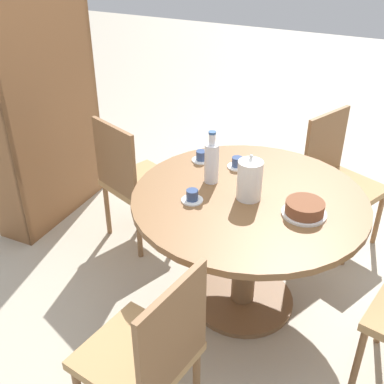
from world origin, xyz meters
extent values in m
plane|color=#B2A893|center=(0.00, 0.00, 0.00)|extent=(14.00, 14.00, 0.00)
cylinder|color=brown|center=(0.00, 0.00, 0.01)|extent=(0.59, 0.59, 0.03)
cylinder|color=brown|center=(0.00, 0.00, 0.36)|extent=(0.13, 0.13, 0.66)
cylinder|color=brown|center=(0.00, 0.00, 0.71)|extent=(1.22, 1.22, 0.04)
cylinder|color=olive|center=(0.44, 0.62, 0.20)|extent=(0.03, 0.03, 0.39)
cylinder|color=olive|center=(0.58, 0.95, 0.20)|extent=(0.03, 0.03, 0.39)
cylinder|color=olive|center=(0.11, 0.75, 0.20)|extent=(0.03, 0.03, 0.39)
cylinder|color=olive|center=(0.24, 1.09, 0.20)|extent=(0.03, 0.03, 0.39)
cube|color=tan|center=(0.34, 0.85, 0.42)|extent=(0.55, 0.55, 0.04)
cube|color=olive|center=(0.16, 0.93, 0.66)|extent=(0.17, 0.38, 0.45)
cylinder|color=olive|center=(-0.70, 0.30, 0.20)|extent=(0.03, 0.03, 0.39)
cylinder|color=olive|center=(-0.76, -0.05, 0.20)|extent=(0.03, 0.03, 0.39)
cube|color=tan|center=(-0.91, 0.16, 0.42)|extent=(0.49, 0.49, 0.04)
cube|color=olive|center=(-0.94, -0.04, 0.66)|extent=(0.40, 0.09, 0.45)
cylinder|color=olive|center=(-0.33, -0.68, 0.20)|extent=(0.03, 0.03, 0.39)
cylinder|color=olive|center=(0.02, -0.76, 0.20)|extent=(0.03, 0.03, 0.39)
cylinder|color=olive|center=(0.60, -0.47, 0.20)|extent=(0.03, 0.03, 0.39)
cylinder|color=olive|center=(0.92, -0.63, 0.20)|extent=(0.03, 0.03, 0.39)
cylinder|color=olive|center=(0.75, -0.15, 0.20)|extent=(0.03, 0.03, 0.39)
cylinder|color=olive|center=(1.07, -0.30, 0.20)|extent=(0.03, 0.03, 0.39)
cube|color=tan|center=(0.83, -0.39, 0.42)|extent=(0.56, 0.56, 0.04)
cube|color=olive|center=(0.92, -0.21, 0.66)|extent=(0.37, 0.19, 0.45)
cube|color=brown|center=(0.79, 1.63, 0.94)|extent=(0.04, 0.28, 1.89)
cube|color=brown|center=(0.35, 1.50, 0.94)|extent=(0.92, 0.02, 1.89)
cube|color=brown|center=(0.35, 1.63, 0.02)|extent=(0.85, 0.27, 0.04)
cube|color=brown|center=(0.35, 1.63, 0.63)|extent=(0.85, 0.27, 0.04)
cube|color=brown|center=(0.35, 1.63, 1.26)|extent=(0.85, 0.27, 0.04)
cube|color=gold|center=(0.58, 1.61, 0.30)|extent=(0.39, 0.21, 0.53)
cube|color=#234793|center=(0.12, 1.61, 0.26)|extent=(0.39, 0.21, 0.45)
cube|color=black|center=(0.62, 1.61, 0.90)|extent=(0.30, 0.21, 0.51)
cube|color=#703384|center=(0.07, 1.61, 0.91)|extent=(0.30, 0.21, 0.53)
cylinder|color=white|center=(-0.01, 0.00, 0.83)|extent=(0.13, 0.13, 0.21)
cone|color=white|center=(-0.01, 0.00, 0.94)|extent=(0.11, 0.11, 0.02)
sphere|color=white|center=(-0.01, 0.00, 0.96)|extent=(0.02, 0.02, 0.02)
cylinder|color=silver|center=(0.06, 0.24, 0.83)|extent=(0.08, 0.08, 0.22)
cylinder|color=silver|center=(0.06, 0.24, 0.97)|extent=(0.03, 0.03, 0.06)
cylinder|color=#2D5184|center=(0.06, 0.24, 1.01)|extent=(0.04, 0.04, 0.01)
cylinder|color=white|center=(-0.05, -0.29, 0.73)|extent=(0.22, 0.22, 0.01)
cylinder|color=brown|center=(-0.05, -0.29, 0.77)|extent=(0.19, 0.19, 0.06)
cylinder|color=white|center=(-0.16, 0.25, 0.73)|extent=(0.11, 0.11, 0.01)
cylinder|color=#334775|center=(-0.16, 0.25, 0.76)|extent=(0.06, 0.06, 0.05)
cylinder|color=white|center=(0.27, 0.17, 0.73)|extent=(0.11, 0.11, 0.01)
cylinder|color=#334775|center=(0.27, 0.17, 0.76)|extent=(0.06, 0.06, 0.05)
cylinder|color=white|center=(0.26, 0.39, 0.73)|extent=(0.11, 0.11, 0.01)
cylinder|color=#334775|center=(0.26, 0.39, 0.76)|extent=(0.06, 0.06, 0.05)
camera|label=1|loc=(-2.03, -0.62, 2.02)|focal=45.00mm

